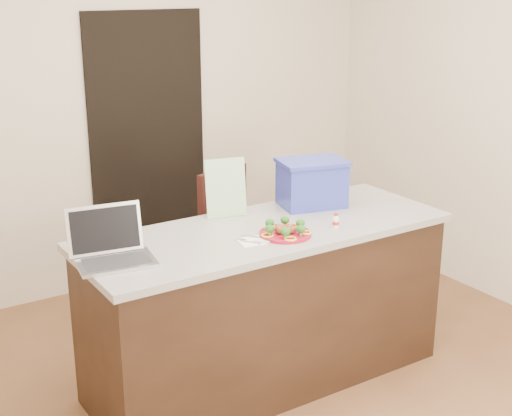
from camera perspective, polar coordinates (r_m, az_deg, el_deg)
ground at (r=4.07m, az=2.78°, el=-14.89°), size 4.00×4.00×0.00m
room_shell at (r=3.48m, az=3.18°, el=8.19°), size 4.00×4.00×4.00m
doorway at (r=5.34m, az=-8.58°, el=4.64°), size 0.90×0.02×2.00m
island at (r=4.03m, az=0.80°, el=-7.74°), size 2.06×0.76×0.92m
plate at (r=3.74m, az=2.34°, el=-2.05°), size 0.28×0.28×0.02m
meatballs at (r=3.73m, az=2.35°, el=-1.66°), size 0.11×0.11×0.04m
broccoli at (r=3.72m, az=2.35°, el=-1.43°), size 0.24×0.22×0.04m
pepper_rings at (r=3.73m, az=2.34°, el=-1.91°), size 0.26×0.27×0.01m
napkin at (r=3.65m, az=-0.37°, el=-2.67°), size 0.15×0.15×0.01m
fork at (r=3.64m, az=-0.69°, el=-2.62°), size 0.08×0.14×0.00m
knife at (r=3.65m, az=0.18°, el=-2.56°), size 0.08×0.18×0.01m
yogurt_bottle at (r=3.87m, az=6.40°, el=-1.09°), size 0.04×0.04×0.08m
laptop at (r=3.46m, az=-11.56°, el=-3.02°), size 0.39×0.34×0.25m
leaflet at (r=4.00m, az=-2.43°, el=1.62°), size 0.24×0.10×0.33m
blue_box at (r=4.20m, az=4.49°, el=2.02°), size 0.44×0.36×0.28m
chair at (r=4.76m, az=-1.99°, el=-2.19°), size 0.56×0.57×1.00m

